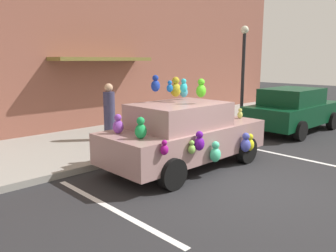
# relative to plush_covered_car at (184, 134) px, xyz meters

# --- Properties ---
(ground_plane) EXTENTS (60.00, 60.00, 0.00)m
(ground_plane) POSITION_rel_plush_covered_car_xyz_m (-0.06, -1.76, -0.80)
(ground_plane) COLOR #262628
(sidewalk) EXTENTS (24.00, 4.00, 0.15)m
(sidewalk) POSITION_rel_plush_covered_car_xyz_m (-0.06, 3.24, -0.73)
(sidewalk) COLOR gray
(sidewalk) RESTS_ON ground
(storefront_building) EXTENTS (24.00, 1.25, 6.40)m
(storefront_building) POSITION_rel_plush_covered_car_xyz_m (-0.05, 5.39, 2.39)
(storefront_building) COLOR brown
(storefront_building) RESTS_ON ground
(parking_stripe_front) EXTENTS (0.12, 3.60, 0.01)m
(parking_stripe_front) POSITION_rel_plush_covered_car_xyz_m (2.66, -0.76, -0.80)
(parking_stripe_front) COLOR silver
(parking_stripe_front) RESTS_ON ground
(parking_stripe_rear) EXTENTS (0.12, 3.60, 0.01)m
(parking_stripe_rear) POSITION_rel_plush_covered_car_xyz_m (-2.61, -0.76, -0.80)
(parking_stripe_rear) COLOR silver
(parking_stripe_rear) RESTS_ON ground
(plush_covered_car) EXTENTS (4.15, 2.06, 2.18)m
(plush_covered_car) POSITION_rel_plush_covered_car_xyz_m (0.00, 0.00, 0.00)
(plush_covered_car) COLOR gray
(plush_covered_car) RESTS_ON ground
(parked_sedan_behind) EXTENTS (4.16, 1.97, 1.54)m
(parked_sedan_behind) POSITION_rel_plush_covered_car_xyz_m (5.82, 0.17, -0.01)
(parked_sedan_behind) COLOR #0A381E
(parked_sedan_behind) RESTS_ON ground
(teddy_bear_on_sidewalk) EXTENTS (0.31, 0.26, 0.58)m
(teddy_bear_on_sidewalk) POSITION_rel_plush_covered_car_xyz_m (0.82, 2.09, -0.38)
(teddy_bear_on_sidewalk) COLOR #9E723D
(teddy_bear_on_sidewalk) RESTS_ON sidewalk
(street_lamp_post) EXTENTS (0.28, 0.28, 3.56)m
(street_lamp_post) POSITION_rel_plush_covered_car_xyz_m (4.93, 1.74, 1.56)
(street_lamp_post) COLOR black
(street_lamp_post) RESTS_ON sidewalk
(pedestrian_near_shopfront) EXTENTS (0.34, 0.34, 1.69)m
(pedestrian_near_shopfront) POSITION_rel_plush_covered_car_xyz_m (-0.00, 3.08, 0.14)
(pedestrian_near_shopfront) COLOR #363453
(pedestrian_near_shopfront) RESTS_ON sidewalk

